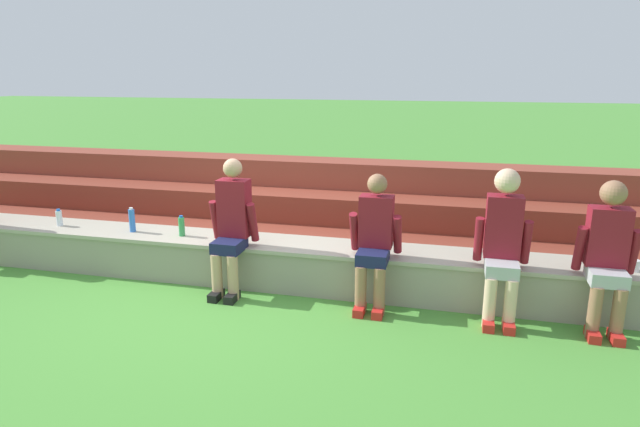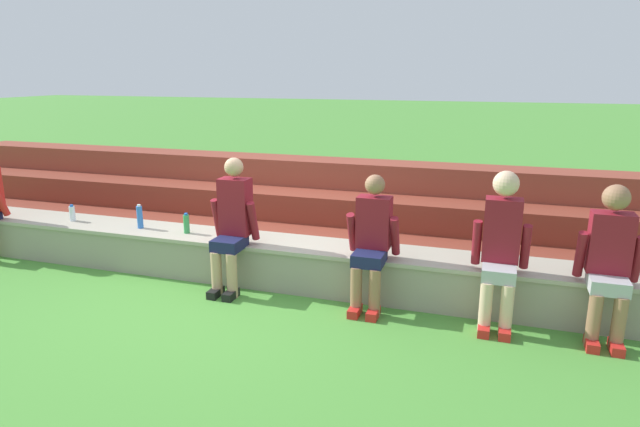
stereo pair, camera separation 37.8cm
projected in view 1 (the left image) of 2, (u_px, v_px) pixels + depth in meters
name	position (u px, v px, depth m)	size (l,w,h in m)	color
ground_plane	(233.00, 290.00, 5.74)	(80.00, 80.00, 0.00)	#4C9338
stone_seating_wall	(242.00, 258.00, 5.94)	(8.32, 0.62, 0.47)	gray
brick_bleachers	(285.00, 210.00, 7.35)	(11.28, 1.65, 1.07)	brown
person_left_of_center	(232.00, 225.00, 5.54)	(0.50, 0.56, 1.39)	tan
person_center	(374.00, 239.00, 5.21)	(0.50, 0.56, 1.30)	#996B4C
person_right_of_center	(503.00, 242.00, 4.90)	(0.50, 0.56, 1.40)	beige
person_far_right	(608.00, 253.00, 4.69)	(0.52, 0.53, 1.34)	#996B4C
water_bottle_center_gap	(132.00, 220.00, 6.14)	(0.07, 0.07, 0.28)	blue
water_bottle_mid_left	(59.00, 218.00, 6.39)	(0.07, 0.07, 0.20)	silver
water_bottle_mid_right	(182.00, 226.00, 5.98)	(0.07, 0.07, 0.23)	green
plastic_cup_middle	(634.00, 265.00, 4.94)	(0.09, 0.09, 0.10)	white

